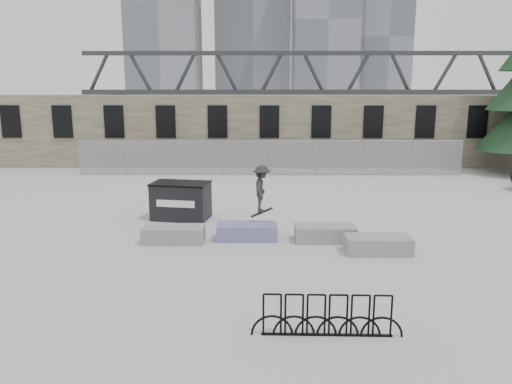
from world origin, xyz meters
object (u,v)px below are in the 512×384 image
planter_center_left (247,231)px  planter_center_right (325,233)px  planter_offset (378,244)px  dumpster (181,200)px  bike_rack (327,316)px  skateboarder (262,189)px  planter_far_left (174,234)px

planter_center_left → planter_center_right: same height
planter_center_left → planter_offset: same height
planter_center_left → planter_offset: 4.30m
planter_offset → dumpster: size_ratio=0.85×
dumpster → planter_offset: bearing=-21.5°
dumpster → bike_rack: 10.29m
planter_offset → bike_rack: (-2.27, -5.23, 0.15)m
planter_center_left → skateboarder: 1.52m
dumpster → skateboarder: size_ratio=1.31×
planter_center_left → bike_rack: (1.79, -6.65, 0.15)m
planter_center_left → bike_rack: bike_rack is taller
planter_offset → dumpster: dumpster is taller
planter_center_right → dumpster: dumpster is taller
planter_far_left → dumpster: bearing=94.0°
planter_center_left → planter_center_right: size_ratio=1.00×
bike_rack → skateboarder: 7.38m
planter_center_right → dumpster: 5.95m
dumpster → bike_rack: dumpster is taller
planter_center_left → planter_offset: size_ratio=1.00×
planter_center_left → planter_center_right: 2.60m
planter_offset → bike_rack: bike_rack is taller
planter_offset → skateboarder: 4.28m
planter_center_left → bike_rack: bearing=-74.9°
planter_far_left → planter_center_left: same height
planter_center_right → planter_offset: (1.47, -1.22, 0.00)m
planter_far_left → planter_center_left: bearing=7.8°
skateboarder → dumpster: bearing=59.1°
skateboarder → planter_center_left: bearing=140.4°
planter_center_left → dumpster: dumpster is taller
planter_far_left → planter_center_right: 5.01m
planter_center_left → skateboarder: size_ratio=1.11×
planter_center_right → dumpster: (-5.21, 2.83, 0.44)m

